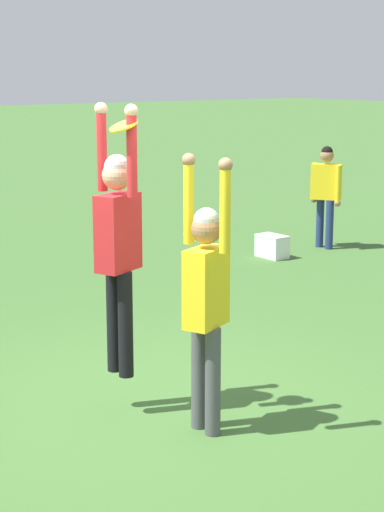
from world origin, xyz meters
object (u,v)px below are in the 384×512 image
at_px(frisbee, 124,126).
at_px(person_spectator_near, 326,188).
at_px(person_jumping, 118,234).
at_px(person_defending, 206,289).
at_px(cooler_box, 272,246).

bearing_deg(frisbee, person_spectator_near, 121.42).
bearing_deg(person_jumping, frisbee, -124.11).
distance_m(person_defending, cooler_box, 6.46).
distance_m(person_jumping, person_spectator_near, 7.13).
height_order(frisbee, person_spectator_near, frisbee).
height_order(person_jumping, person_defending, person_jumping).
relative_size(frisbee, person_spectator_near, 0.14).
bearing_deg(person_spectator_near, cooler_box, -122.70).
bearing_deg(person_defending, person_jumping, -90.00).
height_order(person_defending, person_spectator_near, person_defending).
bearing_deg(person_spectator_near, person_defending, -86.92).
bearing_deg(person_defending, person_spectator_near, -164.87).
relative_size(person_jumping, person_defending, 1.02).
relative_size(person_defending, person_spectator_near, 1.33).
bearing_deg(frisbee, person_jumping, 167.46).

